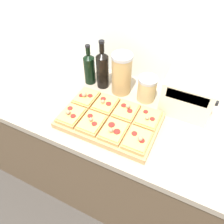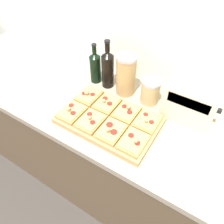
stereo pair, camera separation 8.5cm
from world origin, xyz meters
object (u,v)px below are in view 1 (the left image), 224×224
(olive_oil_bottle, at_px, (89,68))
(wine_bottle, at_px, (102,69))
(toaster_oven, at_px, (188,97))
(cutting_board, at_px, (110,120))
(grain_jar_tall, at_px, (122,74))
(grain_jar_short, at_px, (147,89))

(olive_oil_bottle, bearing_deg, wine_bottle, 0.00)
(wine_bottle, distance_m, toaster_oven, 0.51)
(cutting_board, relative_size, wine_bottle, 1.68)
(toaster_oven, bearing_deg, wine_bottle, 179.90)
(cutting_board, distance_m, olive_oil_bottle, 0.38)
(cutting_board, relative_size, grain_jar_tall, 2.03)
(wine_bottle, xyz_separation_m, grain_jar_short, (0.28, 0.00, -0.05))
(grain_jar_short, xyz_separation_m, toaster_oven, (0.22, -0.00, 0.03))
(olive_oil_bottle, bearing_deg, grain_jar_short, 0.00)
(wine_bottle, relative_size, toaster_oven, 1.09)
(wine_bottle, relative_size, grain_jar_short, 2.04)
(grain_jar_tall, bearing_deg, olive_oil_bottle, -180.00)
(grain_jar_short, relative_size, toaster_oven, 0.53)
(cutting_board, distance_m, grain_jar_short, 0.29)
(wine_bottle, bearing_deg, grain_jar_tall, -0.00)
(cutting_board, height_order, wine_bottle, wine_bottle)
(wine_bottle, relative_size, grain_jar_tall, 1.21)
(olive_oil_bottle, xyz_separation_m, grain_jar_tall, (0.21, 0.00, 0.02))
(olive_oil_bottle, height_order, grain_jar_tall, olive_oil_bottle)
(olive_oil_bottle, xyz_separation_m, toaster_oven, (0.60, -0.00, -0.00))
(cutting_board, xyz_separation_m, toaster_oven, (0.33, 0.26, 0.09))
(olive_oil_bottle, distance_m, grain_jar_tall, 0.21)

